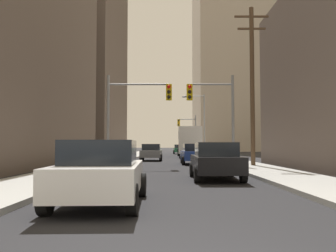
% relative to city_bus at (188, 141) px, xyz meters
% --- Properties ---
extents(sidewalk_left, '(2.92, 160.00, 0.15)m').
position_rel_city_bus_xyz_m(sidewalk_left, '(-7.34, 10.04, -1.85)').
color(sidewalk_left, '#9E9E99').
rests_on(sidewalk_left, ground).
extents(sidewalk_right, '(2.92, 160.00, 0.15)m').
position_rel_city_bus_xyz_m(sidewalk_right, '(2.54, 10.04, -1.85)').
color(sidewalk_right, '#9E9E99').
rests_on(sidewalk_right, ground).
extents(city_bus, '(2.94, 11.59, 3.40)m').
position_rel_city_bus_xyz_m(city_bus, '(0.00, 0.00, 0.00)').
color(city_bus, silver).
rests_on(city_bus, ground).
extents(sedan_white, '(1.95, 4.26, 1.52)m').
position_rel_city_bus_xyz_m(sedan_white, '(-4.15, -34.98, -1.16)').
color(sedan_white, white).
rests_on(sedan_white, ground).
extents(sedan_black, '(1.95, 4.20, 1.52)m').
position_rel_city_bus_xyz_m(sedan_black, '(-0.62, -28.68, -1.16)').
color(sedan_black, black).
rests_on(sedan_black, ground).
extents(sedan_blue, '(1.96, 4.27, 1.52)m').
position_rel_city_bus_xyz_m(sedan_blue, '(-0.62, -16.53, -1.16)').
color(sedan_blue, navy).
rests_on(sedan_blue, ground).
extents(sedan_grey, '(1.95, 4.24, 1.52)m').
position_rel_city_bus_xyz_m(sedan_grey, '(-4.08, -10.42, -1.16)').
color(sedan_grey, slate).
rests_on(sedan_grey, ground).
extents(sedan_green, '(1.95, 4.26, 1.52)m').
position_rel_city_bus_xyz_m(sedan_green, '(-0.76, 14.92, -1.16)').
color(sedan_green, '#195938').
rests_on(sedan_green, ground).
extents(traffic_signal_near_left, '(4.25, 0.44, 6.00)m').
position_rel_city_bus_xyz_m(traffic_signal_near_left, '(-4.65, -19.98, 2.14)').
color(traffic_signal_near_left, gray).
rests_on(traffic_signal_near_left, ground).
extents(traffic_signal_near_right, '(3.11, 0.44, 6.00)m').
position_rel_city_bus_xyz_m(traffic_signal_near_right, '(0.38, -19.98, 2.08)').
color(traffic_signal_near_right, gray).
rests_on(traffic_signal_near_right, ground).
extents(traffic_signal_far_right, '(2.88, 0.44, 6.00)m').
position_rel_city_bus_xyz_m(traffic_signal_far_right, '(0.49, 12.06, 2.07)').
color(traffic_signal_far_right, gray).
rests_on(traffic_signal_far_right, ground).
extents(utility_pole_right, '(2.20, 0.28, 10.32)m').
position_rel_city_bus_xyz_m(utility_pole_right, '(2.83, -20.54, 3.51)').
color(utility_pole_right, brown).
rests_on(utility_pole_right, ground).
extents(street_lamp_right, '(2.75, 0.32, 7.50)m').
position_rel_city_bus_xyz_m(street_lamp_right, '(1.32, -0.36, 2.65)').
color(street_lamp_right, gray).
rests_on(street_lamp_right, ground).
extents(building_left_mid_office, '(21.98, 22.88, 30.89)m').
position_rel_city_bus_xyz_m(building_left_mid_office, '(-20.85, 9.39, 13.52)').
color(building_left_mid_office, '#66564C').
rests_on(building_left_mid_office, ground).
extents(building_right_far_highrise, '(19.82, 26.37, 52.20)m').
position_rel_city_bus_xyz_m(building_right_far_highrise, '(14.38, 47.29, 24.17)').
color(building_right_far_highrise, '#B7A893').
rests_on(building_right_far_highrise, ground).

